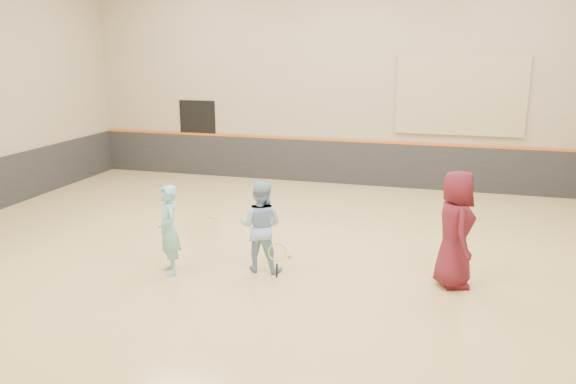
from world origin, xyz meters
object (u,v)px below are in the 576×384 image
(girl, at_px, (169,230))
(spare_racket, at_px, (210,218))
(instructor, at_px, (261,226))
(young_man, at_px, (455,229))

(girl, bearing_deg, spare_racket, 150.60)
(instructor, xyz_separation_m, young_man, (3.13, 0.23, 0.16))
(instructor, distance_m, spare_racket, 3.19)
(young_man, distance_m, spare_racket, 5.62)
(young_man, relative_size, spare_racket, 3.10)
(instructor, relative_size, young_man, 0.83)
(instructor, bearing_deg, spare_racket, -50.26)
(girl, height_order, instructor, instructor)
(spare_racket, bearing_deg, girl, -79.45)
(girl, distance_m, young_man, 4.63)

